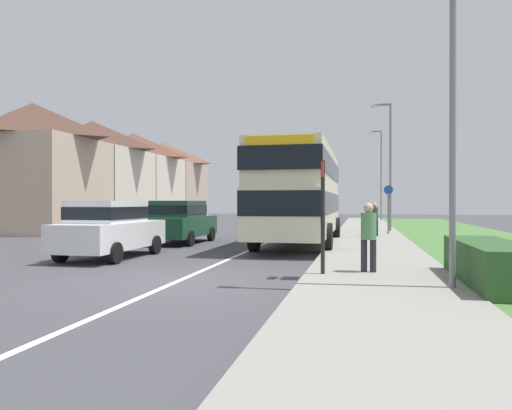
% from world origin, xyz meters
% --- Properties ---
extents(ground_plane, '(120.00, 120.00, 0.00)m').
position_xyz_m(ground_plane, '(0.00, 0.00, 0.00)').
color(ground_plane, '#424247').
extents(lane_marking_centre, '(0.14, 60.00, 0.01)m').
position_xyz_m(lane_marking_centre, '(0.00, 8.00, 0.00)').
color(lane_marking_centre, silver).
rests_on(lane_marking_centre, ground_plane).
extents(pavement_near_side, '(3.20, 68.00, 0.12)m').
position_xyz_m(pavement_near_side, '(4.20, 6.00, 0.06)').
color(pavement_near_side, gray).
rests_on(pavement_near_side, ground_plane).
extents(roadside_hedge, '(1.10, 3.94, 0.90)m').
position_xyz_m(roadside_hedge, '(6.30, 0.48, 0.45)').
color(roadside_hedge, '#2D5128').
rests_on(roadside_hedge, ground_plane).
extents(double_decker_bus, '(2.80, 10.18, 3.70)m').
position_xyz_m(double_decker_bus, '(1.49, 9.22, 2.14)').
color(double_decker_bus, beige).
rests_on(double_decker_bus, ground_plane).
extents(parked_car_white, '(1.87, 4.24, 1.73)m').
position_xyz_m(parked_car_white, '(-3.58, 3.53, 0.94)').
color(parked_car_white, silver).
rests_on(parked_car_white, ground_plane).
extents(parked_car_dark_green, '(1.97, 4.33, 1.75)m').
position_xyz_m(parked_car_dark_green, '(-3.45, 8.99, 0.95)').
color(parked_car_dark_green, '#19472D').
rests_on(parked_car_dark_green, ground_plane).
extents(pedestrian_at_stop, '(0.34, 0.34, 1.67)m').
position_xyz_m(pedestrian_at_stop, '(3.98, 1.38, 0.98)').
color(pedestrian_at_stop, '#23232D').
rests_on(pedestrian_at_stop, ground_plane).
extents(pedestrian_walking_away, '(0.34, 0.34, 1.67)m').
position_xyz_m(pedestrian_walking_away, '(4.43, 13.23, 0.98)').
color(pedestrian_walking_away, '#23232D').
rests_on(pedestrian_walking_away, ground_plane).
extents(bus_stop_sign, '(0.09, 0.52, 2.60)m').
position_xyz_m(bus_stop_sign, '(3.00, 0.88, 1.54)').
color(bus_stop_sign, black).
rests_on(bus_stop_sign, ground_plane).
extents(cycle_route_sign, '(0.44, 0.08, 2.52)m').
position_xyz_m(cycle_route_sign, '(5.14, 14.84, 1.43)').
color(cycle_route_sign, slate).
rests_on(cycle_route_sign, ground_plane).
extents(street_lamp_near, '(1.14, 0.20, 7.26)m').
position_xyz_m(street_lamp_near, '(5.35, -0.32, 4.18)').
color(street_lamp_near, slate).
rests_on(street_lamp_near, ground_plane).
extents(street_lamp_mid, '(1.14, 0.20, 7.10)m').
position_xyz_m(street_lamp_mid, '(5.29, 17.71, 4.10)').
color(street_lamp_mid, slate).
rests_on(street_lamp_mid, ground_plane).
extents(street_lamp_far, '(1.14, 0.20, 7.93)m').
position_xyz_m(street_lamp_far, '(5.46, 33.83, 4.52)').
color(street_lamp_far, slate).
rests_on(street_lamp_far, ground_plane).
extents(house_terrace_far_side, '(6.65, 24.16, 7.20)m').
position_xyz_m(house_terrace_far_side, '(-14.01, 22.92, 3.60)').
color(house_terrace_far_side, '#C1A88E').
rests_on(house_terrace_far_side, ground_plane).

